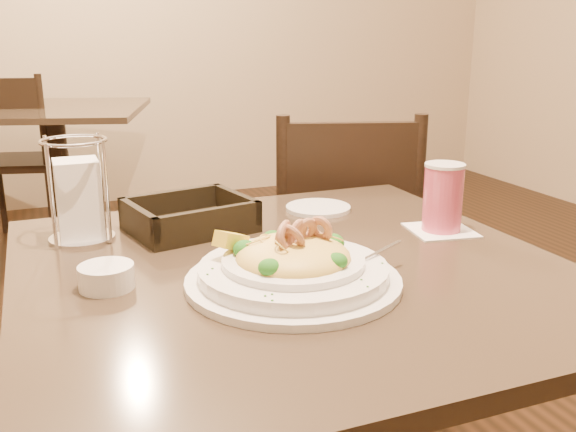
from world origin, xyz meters
name	(u,v)px	position (x,y,z in m)	size (l,w,h in m)	color
main_table	(292,390)	(0.00, 0.00, 0.52)	(0.90, 0.90, 0.76)	black
background_table	(56,153)	(-0.29, 2.59, 0.52)	(1.12, 1.12, 0.76)	black
dining_chair_near	(341,256)	(0.42, 0.66, 0.50)	(0.53, 0.53, 0.93)	black
dining_chair_far	(17,155)	(-0.48, 2.72, 0.50)	(0.51, 0.51, 0.93)	black
pasta_bowl	(293,266)	(-0.03, -0.08, 0.79)	(0.37, 0.34, 0.11)	white
drink_glass	(443,198)	(0.34, 0.07, 0.83)	(0.14, 0.14, 0.14)	white
bread_basket	(190,219)	(-0.11, 0.26, 0.78)	(0.26, 0.23, 0.06)	black
napkin_caddy	(79,197)	(-0.32, 0.27, 0.84)	(0.12, 0.12, 0.19)	silver
side_plate	(318,208)	(0.18, 0.30, 0.76)	(0.14, 0.14, 0.01)	white
butter_ramekin	(106,277)	(-0.30, 0.01, 0.78)	(0.08, 0.08, 0.04)	white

